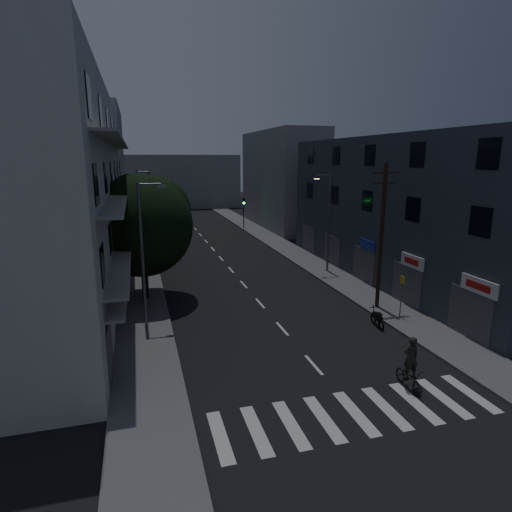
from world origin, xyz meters
TOP-DOWN VIEW (x-y plane):
  - ground at (0.00, 25.00)m, footprint 160.00×160.00m
  - sidewalk_left at (-7.50, 25.00)m, footprint 3.00×90.00m
  - sidewalk_right at (7.50, 25.00)m, footprint 3.00×90.00m
  - crosswalk at (-0.00, -2.00)m, footprint 10.90×3.00m
  - lane_markings at (0.00, 31.25)m, footprint 0.15×60.50m
  - building_left at (-11.98, 18.00)m, footprint 7.00×36.00m
  - building_right at (11.99, 14.00)m, footprint 6.19×28.00m
  - building_far_left at (-12.00, 48.00)m, footprint 6.00×20.00m
  - building_far_right at (12.00, 42.00)m, footprint 6.00×20.00m
  - building_far_end at (0.00, 70.00)m, footprint 24.00×8.00m
  - tree_near at (-7.20, 13.88)m, footprint 6.71×6.71m
  - tree_mid at (-7.51, 25.87)m, footprint 6.45×6.45m
  - tree_far at (-7.60, 34.98)m, footprint 6.06×6.06m
  - traffic_signal_far_right at (6.33, 40.81)m, footprint 0.28×0.37m
  - traffic_signal_far_left at (-6.28, 39.57)m, footprint 0.28×0.37m
  - street_lamp_left_near at (-7.26, 8.83)m, footprint 1.51×0.25m
  - street_lamp_right at (7.52, 17.06)m, footprint 1.51×0.25m
  - street_lamp_left_far at (-7.17, 31.23)m, footprint 1.51×0.25m
  - utility_pole at (6.95, 8.08)m, footprint 1.80×0.24m
  - bus_stop_sign at (7.22, 5.98)m, footprint 0.06×0.35m
  - motorcycle at (5.34, 5.38)m, footprint 0.50×1.72m
  - cyclist at (2.99, -0.98)m, footprint 0.68×1.84m

SIDE VIEW (x-z plane):
  - ground at x=0.00m, z-range 0.00..0.00m
  - crosswalk at x=0.00m, z-range 0.00..0.01m
  - lane_markings at x=0.00m, z-range 0.00..0.01m
  - sidewalk_left at x=-7.50m, z-range 0.00..0.15m
  - sidewalk_right at x=7.50m, z-range 0.00..0.15m
  - motorcycle at x=5.34m, z-range -0.12..0.99m
  - cyclist at x=2.99m, z-range -0.38..1.93m
  - bus_stop_sign at x=7.22m, z-range 0.63..3.15m
  - traffic_signal_far_right at x=6.33m, z-range 1.05..5.15m
  - traffic_signal_far_left at x=-6.28m, z-range 1.05..5.15m
  - street_lamp_left_near at x=-7.26m, z-range 0.60..8.60m
  - street_lamp_right at x=7.52m, z-range 0.60..8.60m
  - street_lamp_left_far at x=-7.17m, z-range 0.60..8.60m
  - tree_far at x=-7.60m, z-range 1.10..8.59m
  - utility_pole at x=6.95m, z-range 0.37..9.37m
  - building_far_end at x=0.00m, z-range 0.00..10.00m
  - tree_mid at x=-7.51m, z-range 1.14..9.07m
  - tree_near at x=-7.20m, z-range 1.19..9.47m
  - building_right at x=11.99m, z-range 0.00..11.00m
  - building_far_right at x=12.00m, z-range 0.00..13.00m
  - building_left at x=-11.98m, z-range -0.01..13.99m
  - building_far_left at x=-12.00m, z-range 0.00..16.00m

